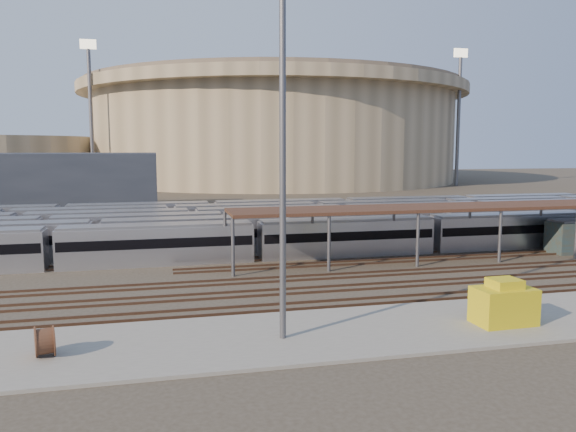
# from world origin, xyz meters

# --- Properties ---
(ground) EXTENTS (420.00, 420.00, 0.00)m
(ground) POSITION_xyz_m (0.00, 0.00, 0.00)
(ground) COLOR #383026
(ground) RESTS_ON ground
(apron) EXTENTS (50.00, 9.00, 0.20)m
(apron) POSITION_xyz_m (-5.00, -15.00, 0.10)
(apron) COLOR gray
(apron) RESTS_ON ground
(subway_trains) EXTENTS (127.65, 23.90, 3.60)m
(subway_trains) POSITION_xyz_m (-0.83, 18.50, 1.80)
(subway_trains) COLOR silver
(subway_trains) RESTS_ON ground
(inspection_shed) EXTENTS (60.30, 6.00, 5.30)m
(inspection_shed) POSITION_xyz_m (22.00, 4.00, 4.98)
(inspection_shed) COLOR #57575C
(inspection_shed) RESTS_ON ground
(empty_tracks) EXTENTS (170.00, 9.62, 0.18)m
(empty_tracks) POSITION_xyz_m (0.00, -5.00, 0.09)
(empty_tracks) COLOR #4C3323
(empty_tracks) RESTS_ON ground
(stadium) EXTENTS (124.00, 124.00, 32.50)m
(stadium) POSITION_xyz_m (25.00, 140.00, 16.47)
(stadium) COLOR tan
(stadium) RESTS_ON ground
(service_building) EXTENTS (42.00, 20.00, 10.00)m
(service_building) POSITION_xyz_m (-35.00, 55.00, 5.00)
(service_building) COLOR #1E232D
(service_building) RESTS_ON ground
(floodlight_0) EXTENTS (4.00, 1.00, 38.40)m
(floodlight_0) POSITION_xyz_m (-30.00, 110.00, 20.65)
(floodlight_0) COLOR #57575C
(floodlight_0) RESTS_ON ground
(floodlight_2) EXTENTS (4.00, 1.00, 38.40)m
(floodlight_2) POSITION_xyz_m (70.00, 100.00, 20.65)
(floodlight_2) COLOR #57575C
(floodlight_2) RESTS_ON ground
(floodlight_3) EXTENTS (4.00, 1.00, 38.40)m
(floodlight_3) POSITION_xyz_m (-10.00, 160.00, 20.65)
(floodlight_3) COLOR #57575C
(floodlight_3) RESTS_ON ground
(cable_reel_west) EXTENTS (1.24, 1.76, 1.60)m
(cable_reel_west) POSITION_xyz_m (-20.11, -15.38, 1.00)
(cable_reel_west) COLOR #523321
(cable_reel_west) RESTS_ON apron
(yard_light_pole) EXTENTS (0.81, 0.36, 19.28)m
(yard_light_pole) POSITION_xyz_m (-7.46, -15.48, 9.92)
(yard_light_pole) COLOR #57575C
(yard_light_pole) RESTS_ON apron
(yellow_equipment) EXTENTS (3.67, 2.36, 2.25)m
(yellow_equipment) POSITION_xyz_m (6.33, -16.08, 1.32)
(yellow_equipment) COLOR gold
(yellow_equipment) RESTS_ON apron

